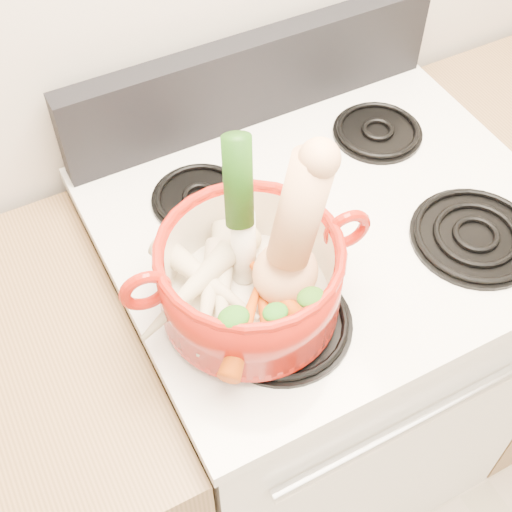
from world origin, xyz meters
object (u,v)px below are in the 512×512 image
squash (287,236)px  leek (243,213)px  dutch_oven (250,278)px  stove_body (314,357)px

squash → leek: size_ratio=0.96×
dutch_oven → leek: size_ratio=1.01×
dutch_oven → squash: size_ratio=1.05×
dutch_oven → squash: 0.11m
stove_body → dutch_oven: (-0.22, -0.11, 0.58)m
dutch_oven → stove_body: bearing=33.8°
stove_body → dutch_oven: size_ratio=3.34×
leek → squash: bearing=-38.6°
stove_body → dutch_oven: dutch_oven is taller
stove_body → leek: size_ratio=3.37×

